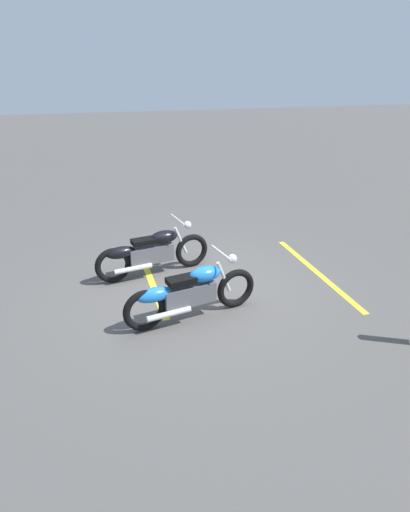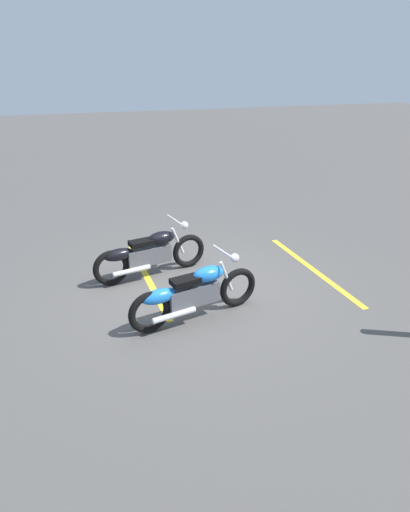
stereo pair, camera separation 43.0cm
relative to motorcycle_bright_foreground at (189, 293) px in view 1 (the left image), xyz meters
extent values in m
plane|color=#514F4C|center=(0.28, 0.87, -0.46)|extent=(60.00, 60.00, 0.00)
torus|color=black|center=(0.82, 0.17, -0.13)|extent=(0.68, 0.24, 0.67)
torus|color=black|center=(-0.71, -0.14, -0.13)|extent=(0.68, 0.24, 0.67)
cube|color=#59595E|center=(0.01, 0.00, -0.04)|extent=(0.87, 0.39, 0.32)
ellipsoid|color=blue|center=(0.27, 0.06, 0.26)|extent=(0.57, 0.38, 0.24)
ellipsoid|color=blue|center=(-0.55, -0.11, 0.10)|extent=(0.60, 0.35, 0.22)
cube|color=black|center=(-0.12, -0.02, 0.24)|extent=(0.48, 0.32, 0.09)
cylinder|color=silver|center=(0.59, 0.13, 0.13)|extent=(0.27, 0.11, 0.56)
cylinder|color=silver|center=(0.55, 0.12, 0.56)|extent=(0.16, 0.61, 0.04)
sphere|color=silver|center=(0.74, 0.16, 0.42)|extent=(0.15, 0.15, 0.15)
cylinder|color=silver|center=(-0.36, -0.21, -0.20)|extent=(0.70, 0.23, 0.09)
torus|color=black|center=(0.47, 1.87, -0.13)|extent=(0.68, 0.24, 0.67)
torus|color=black|center=(-1.06, 1.56, -0.13)|extent=(0.68, 0.24, 0.67)
cube|color=#59595E|center=(-0.34, 1.71, -0.04)|extent=(0.87, 0.38, 0.32)
ellipsoid|color=black|center=(-0.07, 1.76, 0.26)|extent=(0.56, 0.38, 0.24)
ellipsoid|color=black|center=(-0.90, 1.60, 0.10)|extent=(0.60, 0.34, 0.22)
cube|color=black|center=(-0.47, 1.68, 0.24)|extent=(0.48, 0.32, 0.09)
cylinder|color=silver|center=(0.25, 1.82, 0.13)|extent=(0.27, 0.11, 0.56)
cylinder|color=silver|center=(0.20, 1.81, 0.56)|extent=(0.16, 0.62, 0.04)
sphere|color=silver|center=(0.40, 1.85, 0.42)|extent=(0.15, 0.15, 0.15)
cylinder|color=silver|center=(-0.70, 1.49, -0.20)|extent=(0.70, 0.22, 0.09)
cube|color=yellow|center=(-0.40, 1.63, -0.46)|extent=(0.20, 3.20, 0.01)
cube|color=yellow|center=(2.74, 0.99, -0.46)|extent=(0.20, 3.20, 0.01)
camera|label=1|loc=(-1.26, -5.82, 3.27)|focal=30.86mm
camera|label=2|loc=(-1.67, -5.69, 3.27)|focal=30.86mm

